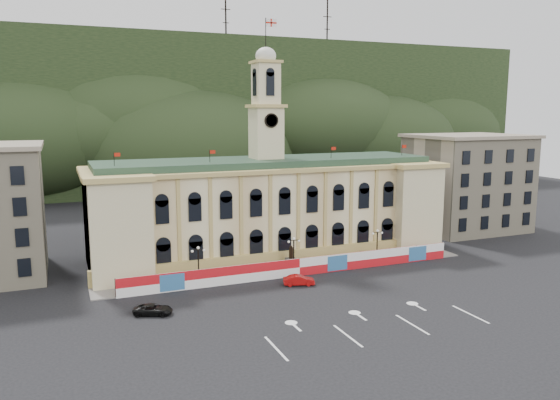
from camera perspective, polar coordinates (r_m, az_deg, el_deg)
name	(u,v)px	position (r m, az deg, el deg)	size (l,w,h in m)	color
ground	(352,311)	(65.27, 7.58, -11.44)	(260.00, 260.00, 0.00)	black
lane_markings	(376,327)	(61.29, 9.96, -12.90)	(26.00, 10.00, 0.02)	white
hill_ridge	(160,123)	(177.51, -12.43, 7.89)	(230.00, 80.00, 64.00)	black
city_hall	(267,207)	(87.42, -1.34, -0.73)	(56.20, 17.60, 37.10)	beige
side_building_right	(467,182)	(112.41, 18.95, 1.76)	(21.00, 17.00, 18.60)	#BFB394
hoarding_fence	(300,267)	(77.62, 2.06, -7.01)	(50.00, 0.44, 2.50)	red
pavement	(292,270)	(80.28, 1.22, -7.33)	(56.00, 5.50, 0.16)	slate
statue	(291,262)	(80.20, 1.15, -6.52)	(1.40, 1.40, 3.72)	#595651
lamp_left	(198,261)	(74.48, -8.52, -6.36)	(1.96, 0.44, 5.15)	black
lamp_center	(294,251)	(78.82, 1.45, -5.38)	(1.96, 0.44, 5.15)	black
lamp_right	(377,243)	(85.26, 10.12, -4.40)	(1.96, 0.44, 5.15)	black
red_sedan	(299,280)	(73.63, 2.00, -8.38)	(4.42, 2.63, 1.38)	#A40B0B
black_suv	(153,309)	(65.12, -13.13, -11.08)	(4.87, 3.58, 1.23)	black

